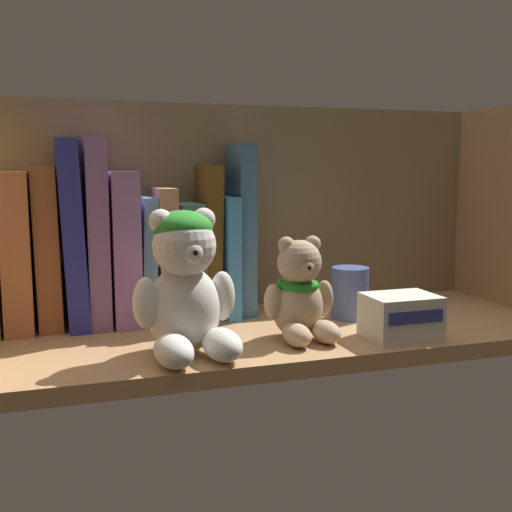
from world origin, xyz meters
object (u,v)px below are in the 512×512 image
book_2 (47,247)px  book_10 (223,255)px  teddy_bear_smaller (300,295)px  small_product_box (401,316)px  book_3 (72,233)px  book_9 (206,241)px  teddy_bear_larger (186,286)px  book_11 (239,229)px  book_6 (145,258)px  pillar_candle (350,293)px  book_4 (96,232)px  book_7 (163,253)px  book_5 (123,247)px  book_8 (186,259)px  book_1 (18,251)px

book_2 → book_10: (23.86, 0.00, -2.10)cm
teddy_bear_smaller → small_product_box: bearing=-17.0°
book_3 → teddy_bear_smaller: 31.44cm
book_9 → book_10: (2.43, 0.00, -2.15)cm
book_10 → book_9: bearing=180.0°
teddy_bear_larger → small_product_box: size_ratio=1.91×
book_9 → teddy_bear_smaller: 18.79cm
teddy_bear_larger → small_product_box: (26.43, -1.61, -5.06)cm
teddy_bear_smaller → teddy_bear_larger: bearing=-172.0°
book_11 → book_6: bearing=180.0°
teddy_bear_larger → pillar_candle: teddy_bear_larger is taller
book_4 → book_11: 20.10cm
book_3 → teddy_bear_smaller: (25.99, -16.31, -6.84)cm
book_9 → pillar_candle: (18.31, -8.85, -7.00)cm
book_6 → book_7: bearing=0.0°
book_6 → pillar_candle: 28.83cm
book_2 → book_5: (9.69, 0.00, -0.34)cm
book_9 → book_11: size_ratio=0.87×
book_7 → book_4: bearing=180.0°
book_11 → teddy_bear_larger: book_11 is taller
book_4 → book_2: bearing=180.0°
book_6 → book_7: (2.55, 0.00, 0.60)cm
book_2 → book_9: size_ratio=1.00×
book_4 → book_8: size_ratio=1.53×
book_10 → pillar_candle: 18.81cm
book_7 → book_3: bearing=180.0°
book_9 → pillar_candle: 21.50cm
book_3 → book_8: (15.23, 0.00, -4.19)cm
book_3 → book_4: bearing=0.0°
book_11 → teddy_bear_smaller: size_ratio=1.92×
book_6 → book_10: (11.13, 0.00, -0.04)cm
book_2 → book_11: bearing=0.0°
book_4 → pillar_candle: (33.50, -8.85, -8.74)cm
teddy_bear_smaller → book_5: bearing=140.1°
book_1 → book_10: size_ratio=1.21×
book_5 → book_7: bearing=0.0°
book_5 → book_6: bearing=0.0°
book_4 → book_8: 12.92cm
book_5 → book_4: bearing=180.0°
book_10 → teddy_bear_smaller: book_10 is taller
book_10 → pillar_candle: bearing=-29.1°
pillar_candle → teddy_bear_smaller: bearing=-144.7°
book_10 → teddy_bear_larger: (-9.19, -18.33, -0.66)cm
small_product_box → book_7: bearing=142.3°
book_1 → book_9: book_9 is taller
book_1 → book_4: size_ratio=0.83×
book_5 → book_6: size_ratio=1.20×
book_11 → pillar_candle: (13.41, -8.85, -8.52)cm
book_5 → book_2: bearing=180.0°
book_4 → teddy_bear_larger: 20.69cm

